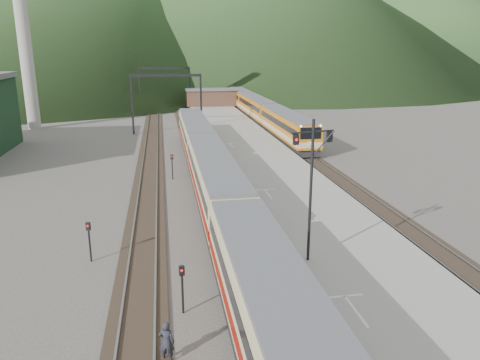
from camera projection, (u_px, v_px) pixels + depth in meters
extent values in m
cube|color=black|center=(197.00, 155.00, 50.85)|extent=(2.60, 200.00, 0.12)
cube|color=slate|center=(191.00, 155.00, 50.71)|extent=(0.10, 200.00, 0.14)
cube|color=slate|center=(204.00, 154.00, 50.94)|extent=(0.10, 200.00, 0.14)
cube|color=black|center=(151.00, 157.00, 50.06)|extent=(2.60, 200.00, 0.12)
cube|color=slate|center=(144.00, 156.00, 49.92)|extent=(0.10, 200.00, 0.14)
cube|color=slate|center=(157.00, 156.00, 50.15)|extent=(0.10, 200.00, 0.14)
cube|color=black|center=(299.00, 152.00, 52.68)|extent=(2.60, 200.00, 0.12)
cube|color=slate|center=(293.00, 151.00, 52.54)|extent=(0.10, 200.00, 0.14)
cube|color=slate|center=(305.00, 151.00, 52.77)|extent=(0.10, 200.00, 0.14)
cube|color=gray|center=(251.00, 153.00, 49.72)|extent=(8.00, 100.00, 1.00)
cube|color=black|center=(132.00, 105.00, 62.84)|extent=(0.25, 0.25, 8.00)
cube|color=black|center=(201.00, 103.00, 64.31)|extent=(0.25, 0.25, 8.00)
cube|color=black|center=(166.00, 75.00, 62.55)|extent=(9.30, 0.22, 0.35)
cube|color=black|center=(139.00, 89.00, 86.58)|extent=(0.25, 0.25, 8.00)
cube|color=black|center=(190.00, 89.00, 88.05)|extent=(0.25, 0.25, 8.00)
cube|color=black|center=(164.00, 68.00, 86.29)|extent=(9.30, 0.22, 0.35)
cylinder|color=#9E998E|center=(22.00, 20.00, 64.21)|extent=(1.80, 1.80, 30.00)
cube|color=#523528|center=(211.00, 98.00, 87.19)|extent=(9.00, 4.00, 2.80)
cube|color=slate|center=(211.00, 90.00, 86.77)|extent=(9.40, 4.40, 0.30)
cone|color=#2F4B21|center=(399.00, 19.00, 222.99)|extent=(160.00, 160.00, 50.00)
cube|color=#D0BE8B|center=(281.00, 336.00, 15.66)|extent=(2.82, 18.96, 3.44)
cube|color=#D0BE8B|center=(215.00, 181.00, 34.13)|extent=(2.82, 18.96, 3.44)
cube|color=#D0BE8B|center=(195.00, 134.00, 52.61)|extent=(2.82, 18.96, 3.44)
cube|color=#C97012|center=(287.00, 128.00, 57.27)|extent=(2.73, 18.37, 3.34)
cube|color=#C97012|center=(257.00, 109.00, 75.19)|extent=(2.73, 18.37, 3.34)
cube|color=#C97012|center=(238.00, 97.00, 93.11)|extent=(2.73, 18.37, 3.34)
cylinder|color=black|center=(311.00, 192.00, 22.55)|extent=(0.14, 0.14, 7.11)
cube|color=black|center=(313.00, 132.00, 21.75)|extent=(2.16, 0.54, 0.07)
cube|color=black|center=(296.00, 139.00, 21.50)|extent=(0.28, 0.23, 0.50)
cube|color=black|center=(330.00, 137.00, 22.15)|extent=(0.28, 0.23, 0.50)
cylinder|color=black|center=(183.00, 292.00, 20.36)|extent=(0.10, 0.10, 2.00)
cube|color=black|center=(182.00, 271.00, 20.07)|extent=(0.26, 0.22, 0.45)
cylinder|color=black|center=(172.00, 168.00, 41.47)|extent=(0.10, 0.10, 2.00)
cube|color=black|center=(172.00, 157.00, 41.19)|extent=(0.26, 0.23, 0.45)
cylinder|color=black|center=(90.00, 244.00, 25.36)|extent=(0.10, 0.10, 2.00)
cube|color=black|center=(88.00, 226.00, 25.08)|extent=(0.25, 0.21, 0.45)
imported|color=#21232E|center=(167.00, 342.00, 17.24)|extent=(0.68, 0.54, 1.63)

